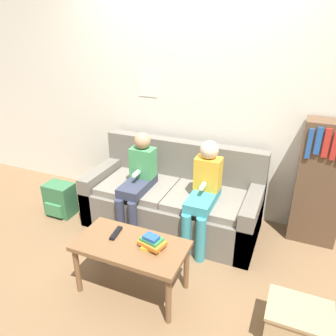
# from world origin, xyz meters

# --- Properties ---
(ground_plane) EXTENTS (10.00, 10.00, 0.00)m
(ground_plane) POSITION_xyz_m (0.00, 0.00, 0.00)
(ground_plane) COLOR brown
(wall_back) EXTENTS (8.00, 0.06, 2.60)m
(wall_back) POSITION_xyz_m (-0.00, 0.99, 1.30)
(wall_back) COLOR silver
(wall_back) RESTS_ON ground_plane
(couch) EXTENTS (1.78, 0.78, 0.85)m
(couch) POSITION_xyz_m (0.00, 0.51, 0.28)
(couch) COLOR #6B665B
(couch) RESTS_ON ground_plane
(coffee_table) EXTENTS (0.86, 0.45, 0.45)m
(coffee_table) POSITION_xyz_m (0.06, -0.50, 0.39)
(coffee_table) COLOR brown
(coffee_table) RESTS_ON ground_plane
(person_left) EXTENTS (0.24, 0.54, 1.01)m
(person_left) POSITION_xyz_m (-0.30, 0.31, 0.56)
(person_left) COLOR #33384C
(person_left) RESTS_ON ground_plane
(person_right) EXTENTS (0.24, 0.54, 1.02)m
(person_right) POSITION_xyz_m (0.38, 0.32, 0.58)
(person_right) COLOR teal
(person_right) RESTS_ON ground_plane
(tv_remote) EXTENTS (0.06, 0.17, 0.02)m
(tv_remote) POSITION_xyz_m (-0.11, -0.43, 0.46)
(tv_remote) COLOR black
(tv_remote) RESTS_ON coffee_table
(book_stack) EXTENTS (0.22, 0.18, 0.11)m
(book_stack) POSITION_xyz_m (0.22, -0.47, 0.50)
(book_stack) COLOR gold
(book_stack) RESTS_ON coffee_table
(bookshelf) EXTENTS (0.44, 0.27, 1.22)m
(bookshelf) POSITION_xyz_m (1.37, 0.81, 0.62)
(bookshelf) COLOR brown
(bookshelf) RESTS_ON ground_plane
(storage_box) EXTENTS (0.43, 0.33, 0.27)m
(storage_box) POSITION_xyz_m (1.31, -0.47, 0.14)
(storage_box) COLOR tan
(storage_box) RESTS_ON ground_plane
(backpack) EXTENTS (0.31, 0.25, 0.37)m
(backpack) POSITION_xyz_m (-1.24, 0.19, 0.18)
(backpack) COLOR #336B42
(backpack) RESTS_ON ground_plane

